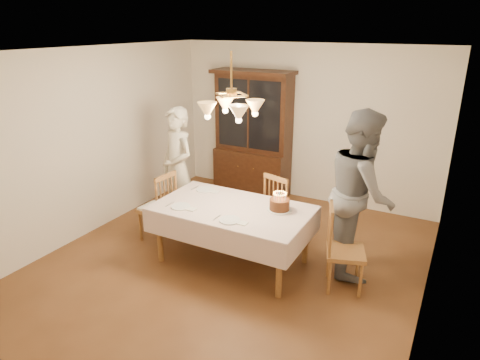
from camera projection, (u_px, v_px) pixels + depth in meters
The scene contains 14 objects.
ground at pixel (233, 261), 5.50m from camera, with size 5.00×5.00×0.00m, color #593219.
room_shell at pixel (232, 142), 4.95m from camera, with size 5.00×5.00×5.00m.
dining_table at pixel (232, 213), 5.26m from camera, with size 1.90×1.10×0.76m.
china_hutch at pixel (253, 136), 7.38m from camera, with size 1.38×0.54×2.16m.
chair_far_side at pixel (283, 211), 5.89m from camera, with size 0.54×0.53×1.00m.
chair_left_end at pixel (158, 209), 5.93m from camera, with size 0.45×0.47×1.00m.
chair_right_end at pixel (344, 253), 4.83m from camera, with size 0.54×0.55×1.00m.
elderly_woman at pixel (178, 168), 6.25m from camera, with size 0.65×0.43×1.78m, color beige.
adult_in_grey at pixel (361, 193), 5.05m from camera, with size 0.97×0.75×1.99m, color slate.
birthday_cake at pixel (280, 205), 5.13m from camera, with size 0.30×0.30×0.23m.
place_setting_near_left at pixel (181, 207), 5.24m from camera, with size 0.39×0.24×0.02m.
place_setting_near_right at pixel (231, 220), 4.87m from camera, with size 0.39×0.25×0.02m.
place_setting_far_left at pixel (206, 190), 5.77m from camera, with size 0.38×0.23×0.02m.
chandelier at pixel (232, 108), 4.82m from camera, with size 0.62×0.62×0.73m.
Camera 1 is at (2.36, -4.18, 2.88)m, focal length 32.00 mm.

